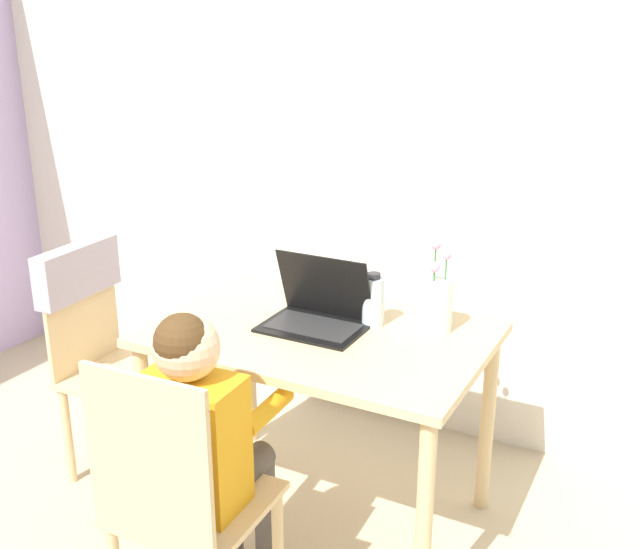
{
  "coord_description": "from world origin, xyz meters",
  "views": [
    {
      "loc": [
        1.1,
        -0.67,
        1.74
      ],
      "look_at": [
        -0.01,
        1.44,
        0.92
      ],
      "focal_mm": 42.0,
      "sensor_mm": 36.0,
      "label": 1
    }
  ],
  "objects": [
    {
      "name": "water_bottle",
      "position": [
        0.15,
        1.52,
        0.83
      ],
      "size": [
        0.08,
        0.08,
        0.19
      ],
      "color": "silver",
      "rests_on": "dining_table"
    },
    {
      "name": "person_seated",
      "position": [
        -0.06,
        0.82,
        0.63
      ],
      "size": [
        0.31,
        0.43,
        1.01
      ],
      "rotation": [
        0.0,
        0.0,
        3.18
      ],
      "color": "orange",
      "rests_on": "ground_plane"
    },
    {
      "name": "chair_spare",
      "position": [
        -0.91,
        1.3,
        0.61
      ],
      "size": [
        0.45,
        0.42,
        0.92
      ],
      "rotation": [
        0.0,
        0.0,
        1.62
      ],
      "color": "#D6B784",
      "rests_on": "ground_plane"
    },
    {
      "name": "wall_back",
      "position": [
        0.0,
        2.23,
        1.25
      ],
      "size": [
        6.4,
        0.05,
        2.5
      ],
      "color": "white",
      "rests_on": "ground_plane"
    },
    {
      "name": "dining_table",
      "position": [
        0.02,
        1.39,
        0.64
      ],
      "size": [
        1.12,
        0.76,
        0.74
      ],
      "color": "#D6B784",
      "rests_on": "ground_plane"
    },
    {
      "name": "laptop",
      "position": [
        -0.01,
        1.43,
        0.8
      ],
      "size": [
        0.34,
        0.25,
        0.25
      ],
      "rotation": [
        0.0,
        0.0,
        0.0
      ],
      "color": "black",
      "rests_on": "dining_table"
    },
    {
      "name": "flower_vase",
      "position": [
        0.36,
        1.57,
        0.84
      ],
      "size": [
        0.11,
        0.11,
        0.31
      ],
      "color": "silver",
      "rests_on": "dining_table"
    },
    {
      "name": "chair_occupied",
      "position": [
        -0.05,
        0.7,
        0.46
      ],
      "size": [
        0.42,
        0.42,
        0.91
      ],
      "rotation": [
        0.0,
        0.0,
        3.18
      ],
      "color": "#D6B784",
      "rests_on": "ground_plane"
    }
  ]
}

